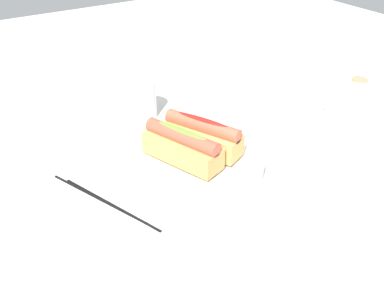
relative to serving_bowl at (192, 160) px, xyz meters
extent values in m
plane|color=beige|center=(-0.01, 0.00, -0.02)|extent=(2.40, 2.40, 0.00)
cylinder|color=silver|center=(0.00, 0.00, 0.00)|extent=(0.27, 0.27, 0.02)
torus|color=silver|center=(0.00, 0.00, 0.01)|extent=(0.27, 0.27, 0.01)
cube|color=tan|center=(0.01, -0.03, 0.03)|extent=(0.16, 0.10, 0.04)
cylinder|color=#B24C38|center=(0.01, -0.03, 0.06)|extent=(0.15, 0.07, 0.03)
ellipsoid|color=olive|center=(0.01, -0.03, 0.07)|extent=(0.11, 0.05, 0.01)
cube|color=tan|center=(-0.01, 0.03, 0.03)|extent=(0.16, 0.11, 0.04)
cylinder|color=#BC563D|center=(-0.01, 0.03, 0.06)|extent=(0.15, 0.09, 0.03)
ellipsoid|color=red|center=(-0.01, 0.03, 0.07)|extent=(0.11, 0.06, 0.01)
cylinder|color=white|center=(-0.23, 0.01, 0.03)|extent=(0.07, 0.07, 0.09)
cylinder|color=silver|center=(-0.23, 0.01, 0.02)|extent=(0.06, 0.06, 0.07)
cylinder|color=white|center=(0.09, 0.33, 0.05)|extent=(0.11, 0.11, 0.13)
cylinder|color=#997A5B|center=(0.09, 0.33, 0.12)|extent=(0.03, 0.03, 0.00)
cube|color=white|center=(0.22, 0.12, 0.06)|extent=(0.12, 0.06, 0.15)
cylinder|color=black|center=(0.02, -0.17, -0.01)|extent=(0.21, 0.08, 0.01)
cylinder|color=black|center=(-0.01, -0.18, -0.01)|extent=(0.21, 0.09, 0.01)
camera|label=1|loc=(0.58, -0.37, 0.46)|focal=41.80mm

